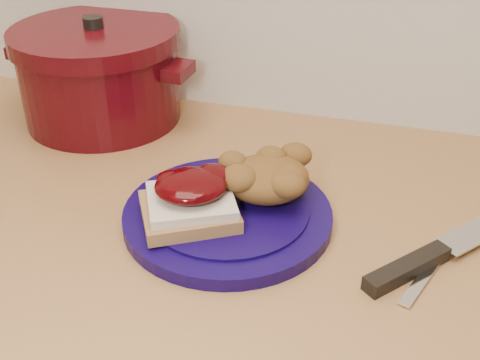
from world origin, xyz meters
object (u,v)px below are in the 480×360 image
(chef_knife, at_px, (434,255))
(dutch_oven, at_px, (100,74))
(butter_knife, at_px, (433,263))
(plate, at_px, (228,216))
(pepper_grinder, at_px, (67,72))

(chef_knife, distance_m, dutch_oven, 0.58)
(butter_knife, bearing_deg, chef_knife, 25.34)
(butter_knife, relative_size, dutch_oven, 0.52)
(plate, distance_m, butter_knife, 0.25)
(chef_knife, xyz_separation_m, butter_knife, (0.00, -0.01, -0.01))
(pepper_grinder, bearing_deg, dutch_oven, -17.27)
(plate, bearing_deg, dutch_oven, 141.61)
(butter_knife, xyz_separation_m, pepper_grinder, (-0.60, 0.26, 0.06))
(butter_knife, distance_m, pepper_grinder, 0.66)
(dutch_oven, xyz_separation_m, pepper_grinder, (-0.07, 0.02, -0.01))
(chef_knife, bearing_deg, plate, 128.42)
(chef_knife, xyz_separation_m, pepper_grinder, (-0.60, 0.25, 0.05))
(plate, xyz_separation_m, chef_knife, (0.24, -0.01, 0.00))
(plate, relative_size, chef_knife, 1.01)
(chef_knife, height_order, dutch_oven, dutch_oven)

